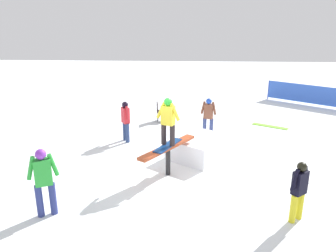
{
  "coord_description": "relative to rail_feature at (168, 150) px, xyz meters",
  "views": [
    {
      "loc": [
        8.82,
        0.54,
        4.3
      ],
      "look_at": [
        0.0,
        0.0,
        1.51
      ],
      "focal_mm": 35.0,
      "sensor_mm": 36.0,
      "label": 1
    }
  ],
  "objects": [
    {
      "name": "bystander_black",
      "position": [
        2.18,
        3.04,
        0.04
      ],
      "size": [
        0.46,
        0.55,
        1.43
      ],
      "rotation": [
        0.0,
        0.0,
        2.24
      ],
      "color": "gold",
      "rests_on": "ground"
    },
    {
      "name": "main_rider_on_rail",
      "position": [
        0.0,
        0.0,
        0.86
      ],
      "size": [
        1.3,
        0.8,
        1.42
      ],
      "rotation": [
        0.0,
        0.0,
        -0.43
      ],
      "color": "navy",
      "rests_on": "rail_feature"
    },
    {
      "name": "loose_snowboard_lime",
      "position": [
        -4.96,
        4.14,
        -0.75
      ],
      "size": [
        1.0,
        1.46,
        0.02
      ],
      "primitive_type": "cube",
      "rotation": [
        0.0,
        0.0,
        4.19
      ],
      "color": "#89E43A",
      "rests_on": "ground"
    },
    {
      "name": "bystander_green",
      "position": [
        2.31,
        -2.68,
        0.16
      ],
      "size": [
        0.39,
        0.67,
        1.65
      ],
      "rotation": [
        0.0,
        0.0,
        2.02
      ],
      "color": "navy",
      "rests_on": "ground"
    },
    {
      "name": "bystander_red",
      "position": [
        -2.77,
        -1.76,
        0.1
      ],
      "size": [
        0.62,
        0.42,
        1.54
      ],
      "rotation": [
        0.0,
        0.0,
        3.68
      ],
      "color": "navy",
      "rests_on": "ground"
    },
    {
      "name": "rail_feature",
      "position": [
        0.0,
        0.0,
        0.0
      ],
      "size": [
        2.15,
        1.55,
        0.91
      ],
      "rotation": [
        0.0,
        0.0,
        -0.58
      ],
      "color": "black",
      "rests_on": "ground"
    },
    {
      "name": "snow_kicker_ramp",
      "position": [
        -1.41,
        0.93,
        -0.42
      ],
      "size": [
        2.33,
        2.24,
        0.69
      ],
      "primitive_type": "cube",
      "rotation": [
        0.0,
        0.0,
        -0.58
      ],
      "color": "white",
      "rests_on": "ground"
    },
    {
      "name": "bystander_brown",
      "position": [
        -3.49,
        1.36,
        0.1
      ],
      "size": [
        0.29,
        0.62,
        1.54
      ],
      "rotation": [
        0.0,
        0.0,
        1.33
      ],
      "color": "navy",
      "rests_on": "ground"
    },
    {
      "name": "ground_plane",
      "position": [
        0.0,
        0.0,
        -0.76
      ],
      "size": [
        60.0,
        60.0,
        0.0
      ],
      "primitive_type": "plane",
      "color": "white"
    },
    {
      "name": "folding_chair",
      "position": [
        -5.5,
        -0.68,
        -0.35
      ],
      "size": [
        0.49,
        0.49,
        0.88
      ],
      "rotation": [
        0.0,
        0.0,
        3.27
      ],
      "color": "#3F3F44",
      "rests_on": "ground"
    },
    {
      "name": "safety_fence",
      "position": [
        -8.83,
        7.42,
        -0.16
      ],
      "size": [
        3.3,
        4.36,
        1.1
      ],
      "rotation": [
        0.0,
        0.0,
        4.07
      ],
      "color": "blue",
      "rests_on": "ground"
    }
  ]
}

